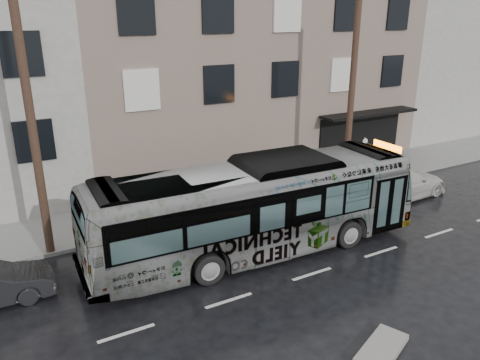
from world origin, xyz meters
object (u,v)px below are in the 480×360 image
object	(u,v)px
sign_post	(363,160)
white_sedan	(401,183)
utility_pole_rear	(33,131)
bus	(256,208)
utility_pole_front	(351,97)

from	to	relation	value
sign_post	white_sedan	world-z (taller)	sign_post
utility_pole_rear	white_sedan	size ratio (longest dim) A/B	1.77
white_sedan	bus	bearing A→B (deg)	94.14
utility_pole_rear	bus	xyz separation A→B (m)	(6.66, -3.46, -2.91)
utility_pole_front	bus	world-z (taller)	utility_pole_front
utility_pole_front	bus	distance (m)	8.62
utility_pole_rear	sign_post	world-z (taller)	utility_pole_rear
utility_pole_front	white_sedan	world-z (taller)	utility_pole_front
utility_pole_rear	sign_post	bearing A→B (deg)	0.00
sign_post	bus	size ratio (longest dim) A/B	0.19
white_sedan	utility_pole_front	bearing A→B (deg)	30.71
utility_pole_rear	bus	bearing A→B (deg)	-27.44
utility_pole_front	white_sedan	xyz separation A→B (m)	(1.52, -2.20, -3.91)
utility_pole_rear	utility_pole_front	bearing A→B (deg)	0.00
utility_pole_front	white_sedan	distance (m)	4.74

